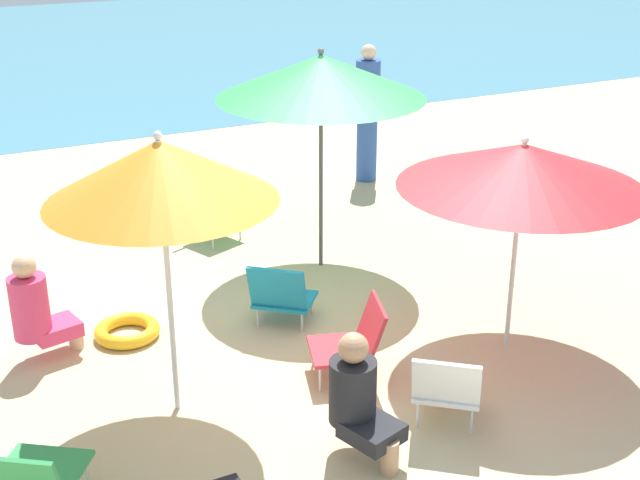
% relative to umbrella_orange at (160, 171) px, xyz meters
% --- Properties ---
extents(ground_plane, '(40.00, 40.00, 0.00)m').
position_rel_umbrella_orange_xyz_m(ground_plane, '(1.37, 0.31, -1.81)').
color(ground_plane, '#CCB789').
extents(sea_water, '(40.00, 16.00, 0.01)m').
position_rel_umbrella_orange_xyz_m(sea_water, '(1.37, 15.16, -1.81)').
color(sea_water, teal).
rests_on(sea_water, ground_plane).
extents(umbrella_orange, '(1.56, 1.56, 2.09)m').
position_rel_umbrella_orange_xyz_m(umbrella_orange, '(0.00, 0.00, 0.00)').
color(umbrella_orange, silver).
rests_on(umbrella_orange, ground_plane).
extents(umbrella_green, '(1.96, 1.96, 2.16)m').
position_rel_umbrella_orange_xyz_m(umbrella_green, '(2.06, 1.83, 0.08)').
color(umbrella_green, '#4C4C51').
rests_on(umbrella_green, ground_plane).
extents(umbrella_red, '(1.93, 1.93, 1.79)m').
position_rel_umbrella_orange_xyz_m(umbrella_red, '(2.74, -0.29, -0.26)').
color(umbrella_red, silver).
rests_on(umbrella_red, ground_plane).
extents(beach_chair_a, '(0.65, 0.67, 0.64)m').
position_rel_umbrella_orange_xyz_m(beach_chair_a, '(1.30, 3.00, -1.48)').
color(beach_chair_a, '#33934C').
rests_on(beach_chair_a, ground_plane).
extents(beach_chair_b, '(0.67, 0.62, 0.61)m').
position_rel_umbrella_orange_xyz_m(beach_chair_b, '(1.37, -0.17, -1.50)').
color(beach_chair_b, red).
rests_on(beach_chair_b, ground_plane).
extents(beach_chair_c, '(0.74, 0.75, 0.59)m').
position_rel_umbrella_orange_xyz_m(beach_chair_c, '(-1.12, -0.79, -1.49)').
color(beach_chair_c, '#33934C').
rests_on(beach_chair_c, ground_plane).
extents(beach_chair_d, '(0.69, 0.70, 0.61)m').
position_rel_umbrella_orange_xyz_m(beach_chair_d, '(1.63, -1.05, -1.50)').
color(beach_chair_d, white).
rests_on(beach_chair_d, ground_plane).
extents(beach_chair_e, '(0.71, 0.72, 0.62)m').
position_rel_umbrella_orange_xyz_m(beach_chair_e, '(1.19, 0.82, -1.51)').
color(beach_chair_e, teal).
rests_on(beach_chair_e, ground_plane).
extents(person_a, '(0.54, 0.38, 0.92)m').
position_rel_umbrella_orange_xyz_m(person_a, '(-0.76, 1.15, -1.37)').
color(person_a, '#DB3866').
rests_on(person_a, ground_plane).
extents(person_b, '(0.30, 0.30, 1.73)m').
position_rel_umbrella_orange_xyz_m(person_b, '(3.76, 3.99, -0.94)').
color(person_b, '#2D519E').
rests_on(person_b, ground_plane).
extents(person_c, '(0.42, 0.55, 0.89)m').
position_rel_umbrella_orange_xyz_m(person_c, '(0.92, -1.06, -1.37)').
color(person_c, black).
rests_on(person_c, ground_plane).
extents(swim_ring, '(0.55, 0.55, 0.11)m').
position_rel_umbrella_orange_xyz_m(swim_ring, '(-0.06, 1.21, -1.76)').
color(swim_ring, yellow).
rests_on(swim_ring, ground_plane).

